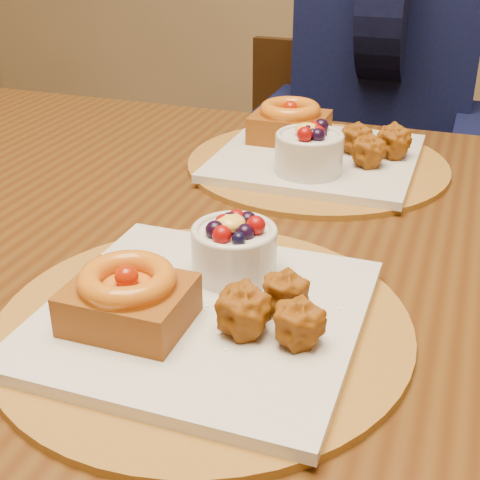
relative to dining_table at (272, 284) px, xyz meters
name	(u,v)px	position (x,y,z in m)	size (l,w,h in m)	color
dining_table	(272,284)	(0.00, 0.00, 0.00)	(1.60, 0.90, 0.76)	#3D1F0B
place_setting_near	(203,303)	(0.00, -0.22, 0.10)	(0.38, 0.38, 0.08)	brown
place_setting_far	(315,150)	(0.00, 0.21, 0.10)	(0.38, 0.38, 0.09)	brown
chair_far	(314,202)	(-0.13, 0.78, -0.23)	(0.40, 0.40, 0.81)	black
diner	(387,59)	(0.02, 0.78, 0.12)	(0.46, 0.46, 0.75)	black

